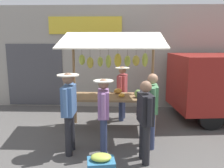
# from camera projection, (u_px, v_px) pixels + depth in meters

# --- Properties ---
(ground_plane) EXTENTS (40.00, 40.00, 0.00)m
(ground_plane) POSITION_uv_depth(u_px,v_px,m) (112.00, 128.00, 6.41)
(ground_plane) COLOR #514F4C
(street_backdrop) EXTENTS (9.00, 0.30, 3.40)m
(street_backdrop) POSITION_uv_depth(u_px,v_px,m) (113.00, 57.00, 8.25)
(street_backdrop) COLOR #9E998E
(street_backdrop) RESTS_ON ground
(market_stall) EXTENTS (2.50, 1.46, 2.50)m
(market_stall) POSITION_uv_depth(u_px,v_px,m) (114.00, 69.00, 6.18)
(market_stall) COLOR olive
(market_stall) RESTS_ON ground
(vendor_with_sunhat) EXTENTS (0.40, 0.66, 1.56)m
(vendor_with_sunhat) POSITION_uv_depth(u_px,v_px,m) (122.00, 89.00, 6.96)
(vendor_with_sunhat) COLOR navy
(vendor_with_sunhat) RESTS_ON ground
(shopper_in_grey_tee) EXTENTS (0.25, 0.69, 1.62)m
(shopper_in_grey_tee) POSITION_uv_depth(u_px,v_px,m) (152.00, 105.00, 5.19)
(shopper_in_grey_tee) COLOR navy
(shopper_in_grey_tee) RESTS_ON ground
(shopper_with_shopping_bag) EXTENTS (0.40, 0.67, 1.55)m
(shopper_with_shopping_bag) POSITION_uv_depth(u_px,v_px,m) (104.00, 110.00, 4.94)
(shopper_with_shopping_bag) COLOR navy
(shopper_with_shopping_bag) RESTS_ON ground
(shopper_in_striped_shirt) EXTENTS (0.29, 0.67, 1.58)m
(shopper_in_striped_shirt) POSITION_uv_depth(u_px,v_px,m) (145.00, 116.00, 4.54)
(shopper_in_striped_shirt) COLOR #232328
(shopper_in_striped_shirt) RESTS_ON ground
(shopper_with_ponytail) EXTENTS (0.43, 0.71, 1.67)m
(shopper_with_ponytail) POSITION_uv_depth(u_px,v_px,m) (69.00, 106.00, 4.89)
(shopper_with_ponytail) COLOR #232328
(shopper_with_ponytail) RESTS_ON ground
(produce_crate_side) EXTENTS (0.51, 0.42, 0.43)m
(produce_crate_side) POSITION_uv_depth(u_px,v_px,m) (101.00, 167.00, 4.12)
(produce_crate_side) COLOR teal
(produce_crate_side) RESTS_ON ground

